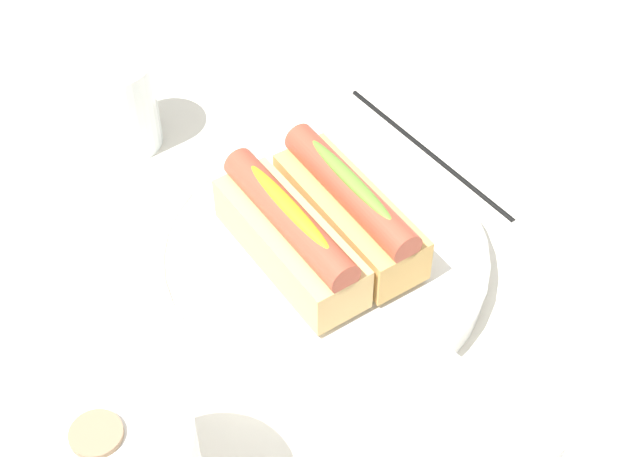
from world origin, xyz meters
name	(u,v)px	position (x,y,z in m)	size (l,w,h in m)	color
ground_plane	(294,267)	(0.00, 0.00, 0.00)	(2.40, 2.40, 0.00)	silver
serving_bowl	(320,257)	(-0.02, -0.01, 0.02)	(0.27, 0.27, 0.03)	white
hotdog_front	(350,208)	(-0.03, -0.04, 0.06)	(0.16, 0.09, 0.06)	tan
hotdog_back	(290,235)	(-0.01, 0.01, 0.06)	(0.16, 0.09, 0.06)	#DBB270
water_glass	(120,107)	(0.22, -0.01, 0.04)	(0.07, 0.07, 0.09)	white
chopstick_near	(427,150)	(0.00, -0.19, 0.00)	(0.01, 0.01, 0.22)	black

